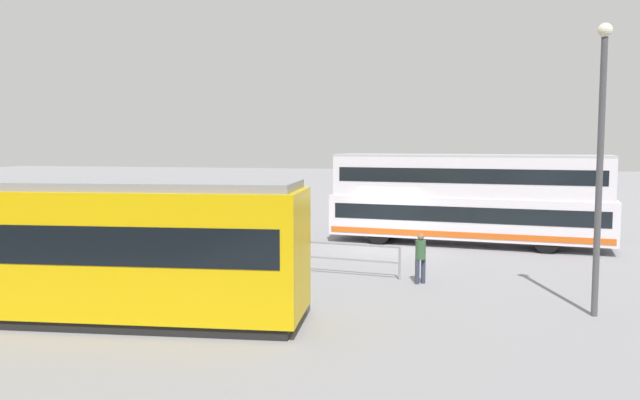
% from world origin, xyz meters
% --- Properties ---
extents(ground_plane, '(160.00, 160.00, 0.00)m').
position_xyz_m(ground_plane, '(0.00, 0.00, 0.00)').
color(ground_plane, gray).
extents(double_decker_bus, '(11.90, 3.72, 3.88)m').
position_xyz_m(double_decker_bus, '(-3.30, -1.95, 1.98)').
color(double_decker_bus, silver).
rests_on(double_decker_bus, ground).
extents(tram_yellow, '(15.31, 4.30, 3.45)m').
position_xyz_m(tram_yellow, '(7.89, 12.29, 1.79)').
color(tram_yellow, '#E5B70C').
rests_on(tram_yellow, ground).
extents(pedestrian_near_railing, '(0.45, 0.45, 1.68)m').
position_xyz_m(pedestrian_near_railing, '(5.47, 6.57, 0.96)').
color(pedestrian_near_railing, black).
rests_on(pedestrian_near_railing, ground).
extents(pedestrian_crossing, '(0.45, 0.45, 1.58)m').
position_xyz_m(pedestrian_crossing, '(-1.97, 6.15, 0.90)').
color(pedestrian_crossing, '#33384C').
rests_on(pedestrian_crossing, ground).
extents(pedestrian_railing, '(6.82, 0.97, 1.08)m').
position_xyz_m(pedestrian_railing, '(2.09, 5.31, 0.73)').
color(pedestrian_railing, gray).
rests_on(pedestrian_railing, ground).
extents(info_sign, '(1.26, 0.13, 2.47)m').
position_xyz_m(info_sign, '(5.89, 5.89, 1.74)').
color(info_sign, slate).
rests_on(info_sign, ground).
extents(street_lamp, '(0.36, 0.36, 7.29)m').
position_xyz_m(street_lamp, '(-6.57, 8.89, 4.23)').
color(street_lamp, '#4C4C51').
rests_on(street_lamp, ground).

